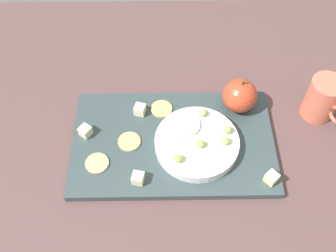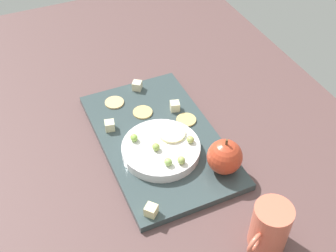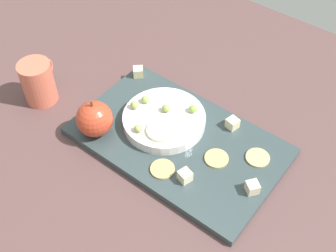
% 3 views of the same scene
% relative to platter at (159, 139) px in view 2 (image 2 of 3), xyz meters
% --- Properties ---
extents(table, '(1.40, 0.98, 0.03)m').
position_rel_platter_xyz_m(table, '(0.01, 0.03, -0.02)').
color(table, brown).
rests_on(table, ground).
extents(platter, '(0.40, 0.24, 0.02)m').
position_rel_platter_xyz_m(platter, '(0.00, 0.00, 0.00)').
color(platter, '#334143').
rests_on(platter, table).
extents(serving_dish, '(0.16, 0.16, 0.02)m').
position_rel_platter_xyz_m(serving_dish, '(-0.05, 0.01, 0.02)').
color(serving_dish, white).
rests_on(serving_dish, platter).
extents(apple_whole, '(0.07, 0.07, 0.07)m').
position_rel_platter_xyz_m(apple_whole, '(-0.14, -0.08, 0.04)').
color(apple_whole, '#BA3D23').
rests_on(apple_whole, platter).
extents(apple_stem, '(0.01, 0.01, 0.01)m').
position_rel_platter_xyz_m(apple_stem, '(-0.14, -0.08, 0.08)').
color(apple_stem, brown).
rests_on(apple_stem, apple_whole).
extents(cheese_cube_0, '(0.03, 0.03, 0.02)m').
position_rel_platter_xyz_m(cheese_cube_0, '(0.07, -0.07, 0.02)').
color(cheese_cube_0, beige).
rests_on(cheese_cube_0, platter).
extents(cheese_cube_1, '(0.03, 0.03, 0.02)m').
position_rel_platter_xyz_m(cheese_cube_1, '(0.17, -0.02, 0.02)').
color(cheese_cube_1, beige).
rests_on(cheese_cube_1, platter).
extents(cheese_cube_2, '(0.03, 0.03, 0.02)m').
position_rel_platter_xyz_m(cheese_cube_2, '(0.07, 0.09, 0.02)').
color(cheese_cube_2, beige).
rests_on(cheese_cube_2, platter).
extents(cheese_cube_3, '(0.03, 0.03, 0.02)m').
position_rel_platter_xyz_m(cheese_cube_3, '(-0.18, 0.09, 0.02)').
color(cheese_cube_3, beige).
rests_on(cheese_cube_3, platter).
extents(cracker_0, '(0.04, 0.04, 0.00)m').
position_rel_platter_xyz_m(cracker_0, '(0.09, 0.00, 0.01)').
color(cracker_0, tan).
rests_on(cracker_0, platter).
extents(cracker_1, '(0.04, 0.04, 0.00)m').
position_rel_platter_xyz_m(cracker_1, '(0.15, 0.05, 0.01)').
color(cracker_1, tan).
rests_on(cracker_1, platter).
extents(cracker_2, '(0.04, 0.04, 0.00)m').
position_rel_platter_xyz_m(cracker_2, '(0.02, -0.08, 0.01)').
color(cracker_2, tan).
rests_on(cracker_2, platter).
extents(grape_0, '(0.02, 0.02, 0.02)m').
position_rel_platter_xyz_m(grape_0, '(-0.01, 0.06, 0.04)').
color(grape_0, '#8FBE4C').
rests_on(grape_0, serving_dish).
extents(grape_1, '(0.02, 0.02, 0.02)m').
position_rel_platter_xyz_m(grape_1, '(-0.10, 0.02, 0.04)').
color(grape_1, '#96BF5E').
rests_on(grape_1, serving_dish).
extents(grape_2, '(0.02, 0.02, 0.02)m').
position_rel_platter_xyz_m(grape_2, '(-0.11, -0.00, 0.04)').
color(grape_2, '#9FB55B').
rests_on(grape_2, serving_dish).
extents(grape_3, '(0.02, 0.02, 0.01)m').
position_rel_platter_xyz_m(grape_3, '(-0.06, -0.05, 0.04)').
color(grape_3, '#A0B05A').
rests_on(grape_3, serving_dish).
extents(grape_4, '(0.02, 0.02, 0.02)m').
position_rel_platter_xyz_m(grape_4, '(-0.05, 0.03, 0.04)').
color(grape_4, '#8FAD4F').
rests_on(grape_4, serving_dish).
extents(apple_slice_0, '(0.06, 0.06, 0.01)m').
position_rel_platter_xyz_m(apple_slice_0, '(-0.02, -0.02, 0.03)').
color(apple_slice_0, beige).
rests_on(apple_slice_0, serving_dish).
extents(cup, '(0.07, 0.10, 0.09)m').
position_rel_platter_xyz_m(cup, '(-0.31, -0.08, 0.04)').
color(cup, '#D5674E').
rests_on(cup, table).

